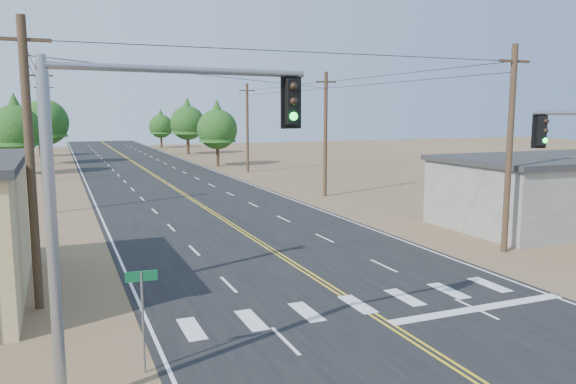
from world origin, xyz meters
TOP-DOWN VIEW (x-y plane):
  - road at (0.00, 30.00)m, footprint 15.00×200.00m
  - building_right at (19.00, 16.00)m, footprint 15.00×8.00m
  - utility_pole_left_near at (-10.50, 12.00)m, footprint 1.80×0.30m
  - utility_pole_left_mid at (-10.50, 32.00)m, footprint 1.80×0.30m
  - utility_pole_left_far at (-10.50, 52.00)m, footprint 1.80×0.30m
  - utility_pole_right_near at (10.50, 12.00)m, footprint 1.80×0.30m
  - utility_pole_right_mid at (10.50, 32.00)m, footprint 1.80×0.30m
  - utility_pole_right_far at (10.50, 52.00)m, footprint 1.80×0.30m
  - signal_mast_left at (-8.00, 4.52)m, footprint 6.49×0.99m
  - street_sign at (-7.80, 5.55)m, footprint 0.82×0.07m
  - tree_left_near at (-13.65, 58.81)m, footprint 5.37×5.37m
  - tree_left_mid at (-10.87, 71.37)m, footprint 5.97×5.97m
  - tree_left_far at (-12.02, 85.71)m, footprint 4.23×4.23m
  - tree_right_near at (9.29, 60.48)m, footprint 5.06×5.06m
  - tree_right_mid at (10.13, 81.56)m, footprint 5.51×5.51m
  - tree_right_far at (9.00, 99.91)m, footprint 4.47×4.47m

SIDE VIEW (x-z plane):
  - road at x=0.00m, z-range 0.00..0.02m
  - street_sign at x=-7.80m, z-range 0.47..3.24m
  - building_right at x=19.00m, z-range 0.00..4.00m
  - tree_left_far at x=-12.02m, z-range 0.79..7.84m
  - tree_right_far at x=9.00m, z-range 0.83..8.28m
  - utility_pole_left_near at x=-10.50m, z-range 0.12..10.12m
  - utility_pole_left_mid at x=-10.50m, z-range 0.12..10.12m
  - utility_pole_left_far at x=-10.50m, z-range 0.12..10.12m
  - utility_pole_right_near at x=10.50m, z-range 0.12..10.12m
  - utility_pole_right_mid at x=10.50m, z-range 0.12..10.12m
  - utility_pole_right_far at x=10.50m, z-range 0.12..10.12m
  - tree_right_near at x=9.29m, z-range 0.94..9.38m
  - signal_mast_left at x=-8.00m, z-range 1.41..9.46m
  - tree_left_near at x=-13.65m, z-range 1.00..9.94m
  - tree_right_mid at x=10.13m, z-range 1.02..10.21m
  - tree_left_mid at x=-10.87m, z-range 1.11..11.06m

